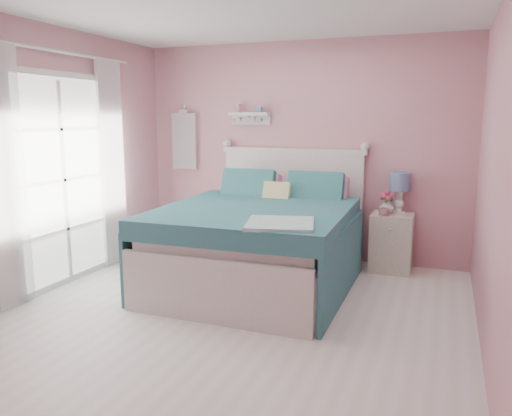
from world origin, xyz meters
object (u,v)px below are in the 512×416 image
Objects in this scene: bed at (261,242)px; vase at (386,206)px; table_lamp at (400,185)px; teacup at (384,212)px; nightstand at (391,242)px.

bed reaches higher than vase.
table_lamp reaches higher than teacup.
bed is 1.49m from vase.
teacup is (1.14, 0.77, 0.26)m from bed.
vase is at bearing -135.58° from table_lamp.
nightstand is (1.23, 0.91, -0.11)m from bed.
nightstand is 3.85× the size of vase.
bed reaches higher than nightstand.
nightstand is at bearing -115.08° from table_lamp.
nightstand is at bearing 10.63° from vase.
teacup is at bearing 32.24° from bed.
bed is 1.72m from table_lamp.
table_lamp is 4.17× the size of teacup.
vase is at bearing 84.92° from teacup.
vase reaches higher than nightstand.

